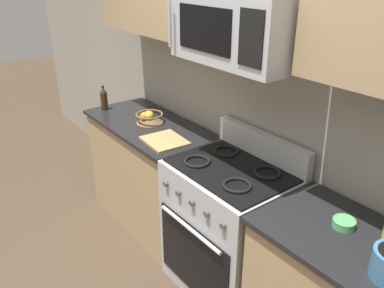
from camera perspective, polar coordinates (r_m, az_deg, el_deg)
name	(u,v)px	position (r m, az deg, el deg)	size (l,w,h in m)	color
wall_back	(277,98)	(2.51, 12.20, 6.52)	(8.00, 0.10, 2.60)	#9E998E
counter_left	(150,173)	(3.33, -6.09, -4.17)	(1.18, 0.58, 0.91)	tan
range_oven	(228,228)	(2.66, 5.32, -12.03)	(0.76, 0.63, 1.09)	#B2B5BA
microwave	(242,27)	(2.17, 7.22, 16.47)	(0.75, 0.44, 0.37)	#B2B5BA
fruit_basket	(149,117)	(3.12, -6.25, 3.89)	(0.22, 0.22, 0.10)	brown
cutting_board	(165,141)	(2.79, -3.98, 0.48)	(0.30, 0.26, 0.02)	tan
bottle_soy	(104,99)	(3.46, -12.67, 6.43)	(0.06, 0.06, 0.21)	#382314
prep_bowl	(344,223)	(2.06, 21.20, -10.63)	(0.11, 0.11, 0.04)	#59AD66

